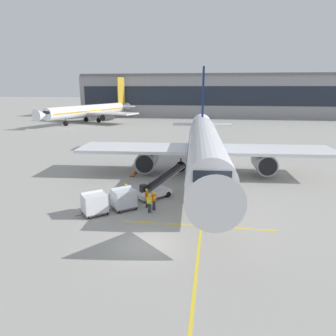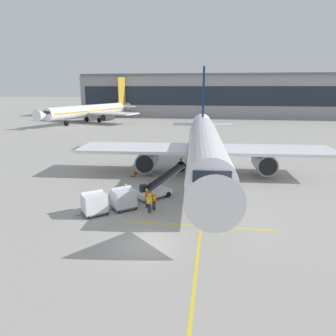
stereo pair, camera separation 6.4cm
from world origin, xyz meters
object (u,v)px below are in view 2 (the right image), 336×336
(ground_crew_by_carts, at_px, (154,199))
(ground_crew_marshaller, at_px, (147,197))
(safety_cone_engine_keepout, at_px, (133,174))
(safety_cone_wingtip, at_px, (134,171))
(ground_crew_wingwalker, at_px, (126,191))
(ground_crew_by_loader, at_px, (149,202))
(belt_loader, at_px, (156,189))
(baggage_cart_second, at_px, (94,203))
(distant_airplane, at_px, (91,111))
(baggage_cart_lead, at_px, (124,198))
(parked_airplane, at_px, (205,145))

(ground_crew_by_carts, xyz_separation_m, ground_crew_marshaller, (-0.74, 0.54, 0.00))
(safety_cone_engine_keepout, relative_size, safety_cone_wingtip, 0.98)
(ground_crew_wingwalker, bearing_deg, ground_crew_by_loader, -40.79)
(belt_loader, height_order, ground_crew_marshaller, belt_loader)
(baggage_cart_second, relative_size, ground_crew_by_carts, 1.50)
(ground_crew_marshaller, xyz_separation_m, distant_airplane, (-31.61, 65.06, 2.51))
(ground_crew_by_loader, relative_size, ground_crew_wingwalker, 1.00)
(belt_loader, bearing_deg, distant_airplane, 117.10)
(baggage_cart_second, relative_size, ground_crew_marshaller, 1.50)
(baggage_cart_lead, height_order, ground_crew_by_loader, baggage_cart_lead)
(parked_airplane, relative_size, belt_loader, 8.48)
(baggage_cart_second, relative_size, safety_cone_engine_keepout, 4.10)
(baggage_cart_second, height_order, safety_cone_wingtip, baggage_cart_second)
(belt_loader, relative_size, safety_cone_wingtip, 7.49)
(safety_cone_wingtip, bearing_deg, parked_airplane, 9.26)
(baggage_cart_lead, distance_m, safety_cone_engine_keepout, 10.32)
(safety_cone_engine_keepout, distance_m, distant_airplane, 62.30)
(ground_crew_wingwalker, xyz_separation_m, safety_cone_engine_keepout, (-1.55, 8.30, -0.69))
(ground_crew_by_loader, distance_m, ground_crew_wingwalker, 3.62)
(ground_crew_wingwalker, xyz_separation_m, distant_airplane, (-29.36, 63.95, 2.51))
(ground_crew_by_loader, xyz_separation_m, ground_crew_wingwalker, (-2.74, 2.37, 0.00))
(parked_airplane, distance_m, ground_crew_marshaller, 13.09)
(baggage_cart_second, distance_m, safety_cone_wingtip, 12.80)
(ground_crew_by_carts, height_order, safety_cone_wingtip, ground_crew_by_carts)
(baggage_cart_lead, xyz_separation_m, baggage_cart_second, (-2.11, -1.50, 0.00))
(baggage_cart_lead, distance_m, safety_cone_wingtip, 11.47)
(belt_loader, xyz_separation_m, ground_crew_wingwalker, (-2.56, -1.56, 0.16))
(ground_crew_marshaller, distance_m, safety_cone_engine_keepout, 10.16)
(ground_crew_wingwalker, relative_size, distant_airplane, 0.05)
(safety_cone_engine_keepout, bearing_deg, baggage_cart_lead, -79.54)
(belt_loader, height_order, baggage_cart_second, belt_loader)
(baggage_cart_lead, bearing_deg, parked_airplane, 62.48)
(ground_crew_marshaller, relative_size, safety_cone_wingtip, 2.70)
(ground_crew_marshaller, height_order, safety_cone_wingtip, ground_crew_marshaller)
(ground_crew_by_carts, distance_m, ground_crew_marshaller, 0.91)
(parked_airplane, distance_m, safety_cone_wingtip, 9.27)
(parked_airplane, distance_m, ground_crew_by_carts, 13.35)
(safety_cone_engine_keepout, xyz_separation_m, safety_cone_wingtip, (-0.09, 1.15, 0.01))
(ground_crew_by_carts, distance_m, safety_cone_wingtip, 12.04)
(parked_airplane, relative_size, ground_crew_marshaller, 23.53)
(baggage_cart_lead, bearing_deg, distant_airplane, 114.29)
(ground_crew_by_loader, bearing_deg, safety_cone_wingtip, 110.36)
(ground_crew_marshaller, height_order, ground_crew_wingwalker, same)
(ground_crew_by_loader, relative_size, distant_airplane, 0.05)
(baggage_cart_lead, xyz_separation_m, safety_cone_wingtip, (-1.96, 11.28, -0.69))
(parked_airplane, xyz_separation_m, baggage_cart_second, (-8.71, -14.18, -2.58))
(ground_crew_marshaller, bearing_deg, baggage_cart_second, -151.10)
(safety_cone_engine_keepout, relative_size, distant_airplane, 0.02)
(parked_airplane, distance_m, distant_airplane, 64.32)
(safety_cone_engine_keepout, height_order, distant_airplane, distant_airplane)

